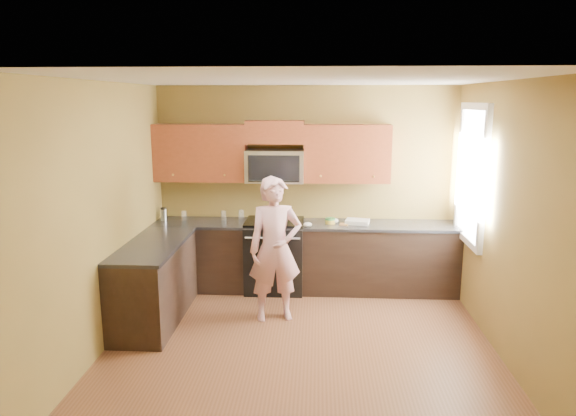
# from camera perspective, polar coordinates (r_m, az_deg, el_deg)

# --- Properties ---
(floor) EXTENTS (4.00, 4.00, 0.00)m
(floor) POSITION_cam_1_polar(r_m,az_deg,el_deg) (5.62, 1.32, -14.85)
(floor) COLOR brown
(floor) RESTS_ON ground
(ceiling) EXTENTS (4.00, 4.00, 0.00)m
(ceiling) POSITION_cam_1_polar(r_m,az_deg,el_deg) (5.03, 1.47, 13.81)
(ceiling) COLOR white
(ceiling) RESTS_ON ground
(wall_back) EXTENTS (4.00, 0.00, 4.00)m
(wall_back) POSITION_cam_1_polar(r_m,az_deg,el_deg) (7.12, 1.93, 2.31)
(wall_back) COLOR brown
(wall_back) RESTS_ON ground
(wall_front) EXTENTS (4.00, 0.00, 4.00)m
(wall_front) POSITION_cam_1_polar(r_m,az_deg,el_deg) (3.25, 0.18, -9.34)
(wall_front) COLOR brown
(wall_front) RESTS_ON ground
(wall_left) EXTENTS (0.00, 4.00, 4.00)m
(wall_left) POSITION_cam_1_polar(r_m,az_deg,el_deg) (5.60, -19.54, -0.99)
(wall_left) COLOR brown
(wall_left) RESTS_ON ground
(wall_right) EXTENTS (0.00, 4.00, 4.00)m
(wall_right) POSITION_cam_1_polar(r_m,az_deg,el_deg) (5.48, 22.80, -1.50)
(wall_right) COLOR brown
(wall_right) RESTS_ON ground
(cabinet_back_run) EXTENTS (4.00, 0.60, 0.88)m
(cabinet_back_run) POSITION_cam_1_polar(r_m,az_deg,el_deg) (7.04, 1.82, -5.42)
(cabinet_back_run) COLOR black
(cabinet_back_run) RESTS_ON floor
(cabinet_left_run) EXTENTS (0.60, 1.60, 0.88)m
(cabinet_left_run) POSITION_cam_1_polar(r_m,az_deg,el_deg) (6.28, -14.31, -7.95)
(cabinet_left_run) COLOR black
(cabinet_left_run) RESTS_ON floor
(countertop_back) EXTENTS (4.00, 0.62, 0.04)m
(countertop_back) POSITION_cam_1_polar(r_m,az_deg,el_deg) (6.91, 1.84, -1.80)
(countertop_back) COLOR black
(countertop_back) RESTS_ON cabinet_back_run
(countertop_left) EXTENTS (0.62, 1.60, 0.04)m
(countertop_left) POSITION_cam_1_polar(r_m,az_deg,el_deg) (6.14, -14.44, -3.91)
(countertop_left) COLOR black
(countertop_left) RESTS_ON cabinet_left_run
(stove) EXTENTS (0.76, 0.65, 0.95)m
(stove) POSITION_cam_1_polar(r_m,az_deg,el_deg) (7.03, -1.46, -5.15)
(stove) COLOR black
(stove) RESTS_ON floor
(microwave) EXTENTS (0.76, 0.40, 0.42)m
(microwave) POSITION_cam_1_polar(r_m,az_deg,el_deg) (6.93, -1.42, 2.88)
(microwave) COLOR silver
(microwave) RESTS_ON wall_back
(upper_cab_left) EXTENTS (1.22, 0.33, 0.75)m
(upper_cab_left) POSITION_cam_1_polar(r_m,az_deg,el_deg) (7.12, -9.37, 2.96)
(upper_cab_left) COLOR brown
(upper_cab_left) RESTS_ON wall_back
(upper_cab_right) EXTENTS (1.12, 0.33, 0.75)m
(upper_cab_right) POSITION_cam_1_polar(r_m,az_deg,el_deg) (6.95, 6.36, 2.84)
(upper_cab_right) COLOR brown
(upper_cab_right) RESTS_ON wall_back
(upper_cab_over_mw) EXTENTS (0.76, 0.33, 0.30)m
(upper_cab_over_mw) POSITION_cam_1_polar(r_m,az_deg,el_deg) (6.90, -1.42, 8.27)
(upper_cab_over_mw) COLOR brown
(upper_cab_over_mw) RESTS_ON wall_back
(window) EXTENTS (0.06, 1.06, 1.66)m
(window) POSITION_cam_1_polar(r_m,az_deg,el_deg) (6.54, 19.41, 3.46)
(window) COLOR white
(window) RESTS_ON wall_right
(woman) EXTENTS (0.69, 0.53, 1.67)m
(woman) POSITION_cam_1_polar(r_m,az_deg,el_deg) (6.01, -1.41, -4.51)
(woman) COLOR #D2697F
(woman) RESTS_ON floor
(frying_pan) EXTENTS (0.34, 0.53, 0.06)m
(frying_pan) POSITION_cam_1_polar(r_m,az_deg,el_deg) (6.72, -2.15, -1.75)
(frying_pan) COLOR black
(frying_pan) RESTS_ON stove
(butter_tub) EXTENTS (0.14, 0.14, 0.10)m
(butter_tub) POSITION_cam_1_polar(r_m,az_deg,el_deg) (6.88, 4.62, -1.71)
(butter_tub) COLOR gold
(butter_tub) RESTS_ON countertop_back
(toast_slice) EXTENTS (0.13, 0.13, 0.01)m
(toast_slice) POSITION_cam_1_polar(r_m,az_deg,el_deg) (6.84, 6.11, -1.77)
(toast_slice) COLOR #B27F47
(toast_slice) RESTS_ON countertop_back
(napkin_a) EXTENTS (0.13, 0.14, 0.06)m
(napkin_a) POSITION_cam_1_polar(r_m,az_deg,el_deg) (6.68, 2.17, -1.83)
(napkin_a) COLOR silver
(napkin_a) RESTS_ON countertop_back
(napkin_b) EXTENTS (0.15, 0.16, 0.07)m
(napkin_b) POSITION_cam_1_polar(r_m,az_deg,el_deg) (6.91, 5.01, -1.38)
(napkin_b) COLOR silver
(napkin_b) RESTS_ON countertop_back
(dish_towel) EXTENTS (0.34, 0.30, 0.05)m
(dish_towel) POSITION_cam_1_polar(r_m,az_deg,el_deg) (6.93, 7.57, -1.47)
(dish_towel) COLOR silver
(dish_towel) RESTS_ON countertop_back
(travel_mug) EXTENTS (0.10, 0.10, 0.17)m
(travel_mug) POSITION_cam_1_polar(r_m,az_deg,el_deg) (7.25, -13.34, -1.31)
(travel_mug) COLOR silver
(travel_mug) RESTS_ON countertop_back
(glass_a) EXTENTS (0.08, 0.08, 0.12)m
(glass_a) POSITION_cam_1_polar(r_m,az_deg,el_deg) (7.20, -11.25, -0.82)
(glass_a) COLOR silver
(glass_a) RESTS_ON countertop_back
(glass_b) EXTENTS (0.09, 0.09, 0.12)m
(glass_b) POSITION_cam_1_polar(r_m,az_deg,el_deg) (7.17, -5.12, -0.68)
(glass_b) COLOR silver
(glass_b) RESTS_ON countertop_back
(glass_c) EXTENTS (0.08, 0.08, 0.12)m
(glass_c) POSITION_cam_1_polar(r_m,az_deg,el_deg) (7.13, -7.03, -0.79)
(glass_c) COLOR silver
(glass_c) RESTS_ON countertop_back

